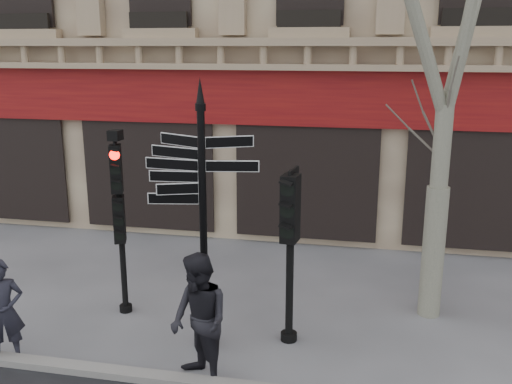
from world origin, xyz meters
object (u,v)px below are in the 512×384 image
Objects in this scene: traffic_signal_secondary at (291,227)px; pedestrian_b at (199,321)px; pedestrian_a at (3,311)px; fingerpost at (202,172)px; traffic_signal_main at (119,200)px.

traffic_signal_secondary reaches higher than pedestrian_b.
pedestrian_a is (-4.20, -1.49, -1.16)m from traffic_signal_secondary.
traffic_signal_secondary is at bearing -12.26° from pedestrian_a.
fingerpost is 2.62× the size of pedestrian_a.
pedestrian_a is at bearing -152.74° from traffic_signal_secondary.
traffic_signal_main is (-1.81, 0.90, -0.78)m from fingerpost.
pedestrian_a is at bearing -160.32° from fingerpost.
traffic_signal_main is 3.04m from pedestrian_b.
fingerpost is at bearing -12.10° from pedestrian_a.
traffic_signal_main is at bearing 153.44° from fingerpost.
pedestrian_b is at bearing -31.84° from pedestrian_a.
pedestrian_a is 0.84× the size of pedestrian_b.
traffic_signal_main is at bearing -178.48° from pedestrian_b.
pedestrian_b is (-1.07, -1.49, -1.00)m from traffic_signal_secondary.
traffic_signal_main is at bearing 179.46° from traffic_signal_secondary.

